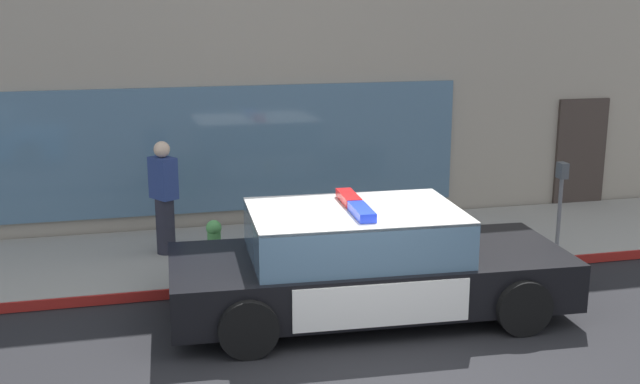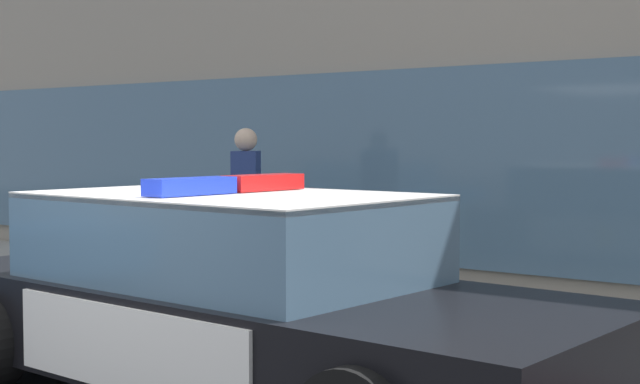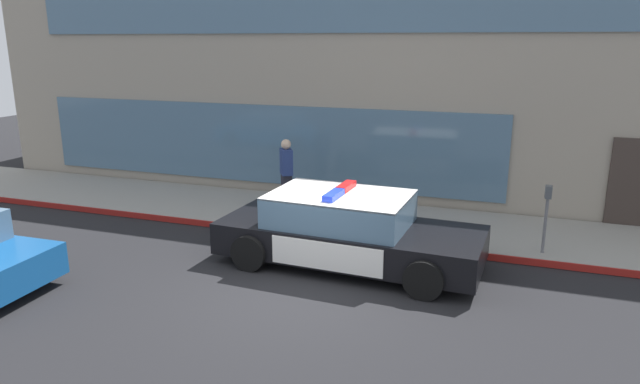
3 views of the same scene
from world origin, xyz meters
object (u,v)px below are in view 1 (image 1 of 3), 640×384
(fire_hydrant, at_px, (215,246))
(parking_meter, at_px, (561,189))
(police_cruiser, at_px, (365,263))
(pedestrian_on_sidewalk, at_px, (164,197))

(fire_hydrant, bearing_deg, parking_meter, -2.58)
(police_cruiser, relative_size, parking_meter, 3.74)
(fire_hydrant, height_order, parking_meter, parking_meter)
(pedestrian_on_sidewalk, bearing_deg, police_cruiser, 98.57)
(police_cruiser, bearing_deg, fire_hydrant, 137.35)
(police_cruiser, xyz_separation_m, fire_hydrant, (-1.69, 1.71, -0.18))
(fire_hydrant, distance_m, pedestrian_on_sidewalk, 1.24)
(fire_hydrant, relative_size, parking_meter, 0.54)
(police_cruiser, distance_m, pedestrian_on_sidewalk, 3.54)
(police_cruiser, height_order, parking_meter, police_cruiser)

